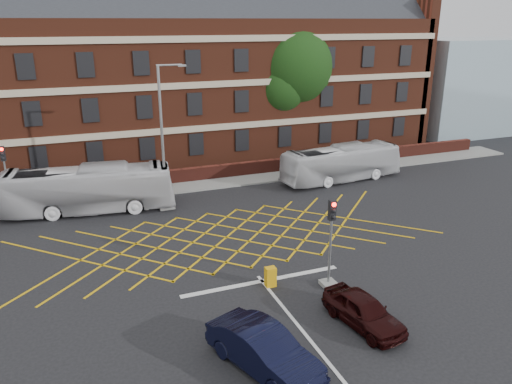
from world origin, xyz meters
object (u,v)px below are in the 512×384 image
object	(u,v)px
street_lamp	(165,161)
bus_right	(341,163)
car_navy	(264,350)
traffic_light_far	(8,184)
bus_left	(88,189)
traffic_light_near	(330,251)
utility_cabinet	(270,277)
car_maroon	(364,311)
deciduous_tree	(290,72)

from	to	relation	value
street_lamp	bus_right	bearing A→B (deg)	4.35
car_navy	traffic_light_far	size ratio (longest dim) A/B	1.12
bus_left	traffic_light_near	size ratio (longest dim) A/B	2.56
bus_right	utility_cabinet	xyz separation A→B (m)	(-11.50, -13.15, -0.89)
car_maroon	traffic_light_near	size ratio (longest dim) A/B	0.92
deciduous_tree	traffic_light_near	world-z (taller)	deciduous_tree
bus_right	traffic_light_near	distance (m)	16.69
traffic_light_near	traffic_light_far	world-z (taller)	same
bus_right	traffic_light_far	size ratio (longest dim) A/B	2.30
bus_left	car_navy	size ratio (longest dim) A/B	2.30
bus_right	deciduous_tree	distance (m)	11.15
car_navy	traffic_light_near	world-z (taller)	traffic_light_near
car_navy	car_maroon	distance (m)	4.91
car_navy	deciduous_tree	bearing A→B (deg)	42.36
car_maroon	deciduous_tree	xyz separation A→B (m)	(8.99, 26.77, 6.83)
bus_left	bus_right	distance (m)	18.73
car_maroon	bus_left	bearing A→B (deg)	108.94
traffic_light_near	bus_right	bearing A→B (deg)	57.63
traffic_light_far	street_lamp	distance (m)	10.36
car_navy	deciduous_tree	world-z (taller)	deciduous_tree
car_navy	deciduous_tree	distance (m)	31.75
deciduous_tree	bus_left	bearing A→B (deg)	-153.49
bus_right	street_lamp	xyz separation A→B (m)	(-13.87, -1.05, 1.86)
traffic_light_far	deciduous_tree	bearing A→B (deg)	16.59
car_navy	deciduous_tree	size ratio (longest dim) A/B	0.40
car_navy	utility_cabinet	bearing A→B (deg)	43.56
traffic_light_near	utility_cabinet	size ratio (longest dim) A/B	4.44
bus_right	traffic_light_near	bearing A→B (deg)	142.48
car_maroon	traffic_light_near	xyz separation A→B (m)	(0.28, 3.36, 1.10)
car_navy	car_maroon	xyz separation A→B (m)	(4.80, 1.03, -0.12)
utility_cabinet	street_lamp	bearing A→B (deg)	101.06
bus_left	utility_cabinet	bearing A→B (deg)	-142.87
bus_left	car_maroon	xyz separation A→B (m)	(9.52, -17.53, -0.86)
street_lamp	bus_left	bearing A→B (deg)	166.84
bus_left	utility_cabinet	size ratio (longest dim) A/B	11.39
bus_left	traffic_light_near	world-z (taller)	traffic_light_near
utility_cabinet	bus_left	bearing A→B (deg)	118.63
traffic_light_near	street_lamp	distance (m)	14.02
car_maroon	bus_right	bearing A→B (deg)	52.62
bus_right	car_navy	world-z (taller)	bus_right
deciduous_tree	traffic_light_near	distance (m)	25.63
bus_left	car_maroon	distance (m)	19.97
traffic_light_far	bus_left	bearing A→B (deg)	-25.42
traffic_light_near	utility_cabinet	distance (m)	3.02
deciduous_tree	traffic_light_far	bearing A→B (deg)	-163.41
utility_cabinet	traffic_light_far	bearing A→B (deg)	127.79
deciduous_tree	utility_cabinet	xyz separation A→B (m)	(-11.28, -22.47, -7.02)
utility_cabinet	car_navy	bearing A→B (deg)	-115.20
car_navy	street_lamp	xyz separation A→B (m)	(0.14, 17.43, 2.45)
bus_left	car_maroon	world-z (taller)	bus_left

